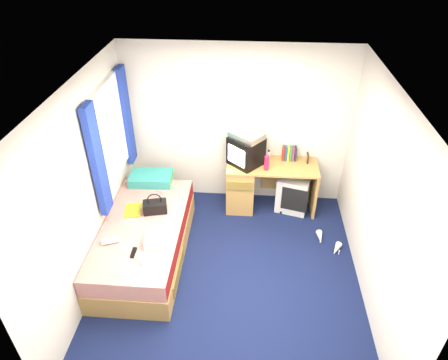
# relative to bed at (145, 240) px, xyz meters

# --- Properties ---
(ground) EXTENTS (3.40, 3.40, 0.00)m
(ground) POSITION_rel_bed_xyz_m (1.10, -0.26, -0.27)
(ground) COLOR #0C1438
(ground) RESTS_ON ground
(room_shell) EXTENTS (3.40, 3.40, 3.40)m
(room_shell) POSITION_rel_bed_xyz_m (1.10, -0.26, 1.18)
(room_shell) COLOR white
(room_shell) RESTS_ON ground
(bed) EXTENTS (1.01, 2.00, 0.54)m
(bed) POSITION_rel_bed_xyz_m (0.00, 0.00, 0.00)
(bed) COLOR tan
(bed) RESTS_ON ground
(pillow) EXTENTS (0.61, 0.41, 0.13)m
(pillow) POSITION_rel_bed_xyz_m (-0.09, 0.91, 0.34)
(pillow) COLOR #185AA2
(pillow) RESTS_ON bed
(desk) EXTENTS (1.30, 0.55, 0.75)m
(desk) POSITION_rel_bed_xyz_m (1.36, 1.18, 0.14)
(desk) COLOR tan
(desk) RESTS_ON ground
(storage_cube) EXTENTS (0.55, 0.55, 0.56)m
(storage_cube) POSITION_rel_bed_xyz_m (1.97, 1.18, 0.01)
(storage_cube) COLOR silver
(storage_cube) RESTS_ON ground
(crt_tv) EXTENTS (0.56, 0.56, 0.41)m
(crt_tv) POSITION_rel_bed_xyz_m (1.24, 1.18, 0.69)
(crt_tv) COLOR black
(crt_tv) RESTS_ON desk
(vcr) EXTENTS (0.53, 0.51, 0.08)m
(vcr) POSITION_rel_bed_xyz_m (1.24, 1.18, 0.94)
(vcr) COLOR silver
(vcr) RESTS_ON crt_tv
(book_row) EXTENTS (0.20, 0.13, 0.20)m
(book_row) POSITION_rel_bed_xyz_m (1.87, 1.34, 0.58)
(book_row) COLOR maroon
(book_row) RESTS_ON desk
(picture_frame) EXTENTS (0.02, 0.12, 0.14)m
(picture_frame) POSITION_rel_bed_xyz_m (2.13, 1.28, 0.55)
(picture_frame) COLOR #331E11
(picture_frame) RESTS_ON desk
(pink_water_bottle) EXTENTS (0.09, 0.09, 0.21)m
(pink_water_bottle) POSITION_rel_bed_xyz_m (1.54, 1.04, 0.59)
(pink_water_bottle) COLOR #E3204E
(pink_water_bottle) RESTS_ON desk
(aerosol_can) EXTENTS (0.06, 0.06, 0.17)m
(aerosol_can) POSITION_rel_bed_xyz_m (1.57, 1.26, 0.56)
(aerosol_can) COLOR silver
(aerosol_can) RESTS_ON desk
(handbag) EXTENTS (0.33, 0.23, 0.28)m
(handbag) POSITION_rel_bed_xyz_m (0.11, 0.25, 0.36)
(handbag) COLOR black
(handbag) RESTS_ON bed
(towel) EXTENTS (0.31, 0.27, 0.09)m
(towel) POSITION_rel_bed_xyz_m (0.26, -0.33, 0.32)
(towel) COLOR white
(towel) RESTS_ON bed
(magazine) EXTENTS (0.24, 0.30, 0.01)m
(magazine) POSITION_rel_bed_xyz_m (-0.18, 0.25, 0.28)
(magazine) COLOR #EAFF1C
(magazine) RESTS_ON bed
(water_bottle) EXTENTS (0.21, 0.13, 0.07)m
(water_bottle) POSITION_rel_bed_xyz_m (-0.28, -0.37, 0.31)
(water_bottle) COLOR silver
(water_bottle) RESTS_ON bed
(colour_swatch_fan) EXTENTS (0.21, 0.19, 0.01)m
(colour_swatch_fan) POSITION_rel_bed_xyz_m (0.12, -0.61, 0.28)
(colour_swatch_fan) COLOR gold
(colour_swatch_fan) RESTS_ON bed
(remote_control) EXTENTS (0.06, 0.16, 0.02)m
(remote_control) POSITION_rel_bed_xyz_m (0.03, -0.51, 0.28)
(remote_control) COLOR black
(remote_control) RESTS_ON bed
(window_assembly) EXTENTS (0.11, 1.42, 1.40)m
(window_assembly) POSITION_rel_bed_xyz_m (-0.45, 0.64, 1.15)
(window_assembly) COLOR silver
(window_assembly) RESTS_ON room_shell
(white_heels) EXTENTS (0.33, 0.44, 0.09)m
(white_heels) POSITION_rel_bed_xyz_m (2.41, 0.36, -0.23)
(white_heels) COLOR white
(white_heels) RESTS_ON ground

